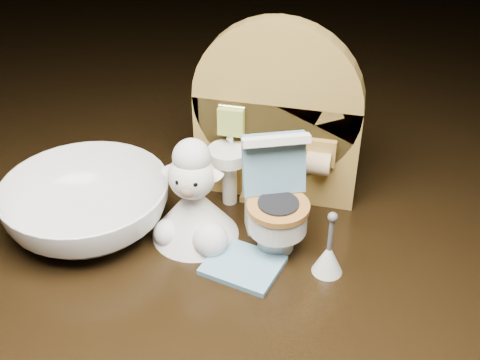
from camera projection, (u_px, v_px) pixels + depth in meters
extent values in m
cube|color=black|center=(256.00, 292.00, 0.48)|extent=(2.50, 2.50, 0.10)
cube|color=#A9833A|center=(275.00, 150.00, 0.48)|extent=(0.13, 0.02, 0.09)
cylinder|color=#A9833A|center=(277.00, 102.00, 0.45)|extent=(0.13, 0.02, 0.13)
cube|color=#A9833A|center=(274.00, 192.00, 0.50)|extent=(0.05, 0.04, 0.01)
cylinder|color=white|center=(230.00, 179.00, 0.48)|extent=(0.01, 0.01, 0.04)
cylinder|color=white|center=(228.00, 155.00, 0.46)|extent=(0.03, 0.03, 0.01)
cylinder|color=silver|center=(231.00, 138.00, 0.46)|extent=(0.00, 0.00, 0.01)
cube|color=#9DB848|center=(231.00, 122.00, 0.46)|extent=(0.02, 0.01, 0.02)
cube|color=#A9833A|center=(320.00, 153.00, 0.46)|extent=(0.02, 0.01, 0.02)
cylinder|color=#D9BA8B|center=(318.00, 164.00, 0.45)|extent=(0.02, 0.02, 0.02)
cylinder|color=white|center=(276.00, 236.00, 0.44)|extent=(0.03, 0.03, 0.02)
cylinder|color=white|center=(278.00, 219.00, 0.43)|extent=(0.04, 0.04, 0.02)
cylinder|color=#A26629|center=(278.00, 207.00, 0.42)|extent=(0.04, 0.04, 0.00)
cube|color=white|center=(270.00, 199.00, 0.45)|extent=(0.04, 0.03, 0.05)
cube|color=#6394AD|center=(274.00, 164.00, 0.42)|extent=(0.05, 0.03, 0.05)
cube|color=white|center=(276.00, 140.00, 0.41)|extent=(0.05, 0.03, 0.01)
cylinder|color=#C5DA2C|center=(285.00, 160.00, 0.43)|extent=(0.01, 0.01, 0.01)
cube|color=#6394AD|center=(243.00, 265.00, 0.43)|extent=(0.06, 0.05, 0.00)
cone|color=white|center=(328.00, 258.00, 0.42)|extent=(0.02, 0.02, 0.02)
cylinder|color=#59595B|center=(331.00, 234.00, 0.41)|extent=(0.00, 0.00, 0.03)
sphere|color=#59595B|center=(333.00, 217.00, 0.40)|extent=(0.01, 0.01, 0.01)
cone|color=silver|center=(194.00, 211.00, 0.45)|extent=(0.07, 0.07, 0.04)
sphere|color=silver|center=(210.00, 240.00, 0.44)|extent=(0.03, 0.03, 0.03)
sphere|color=silver|center=(168.00, 233.00, 0.44)|extent=(0.02, 0.02, 0.02)
sphere|color=white|center=(192.00, 176.00, 0.42)|extent=(0.03, 0.03, 0.03)
sphere|color=#A17C60|center=(188.00, 190.00, 0.42)|extent=(0.01, 0.01, 0.01)
sphere|color=silver|center=(192.00, 157.00, 0.42)|extent=(0.03, 0.03, 0.03)
cone|color=white|center=(171.00, 167.00, 0.43)|extent=(0.02, 0.01, 0.02)
cone|color=white|center=(213.00, 171.00, 0.42)|extent=(0.02, 0.01, 0.02)
sphere|color=black|center=(178.00, 182.00, 0.41)|extent=(0.00, 0.00, 0.00)
sphere|color=black|center=(195.00, 184.00, 0.41)|extent=(0.00, 0.00, 0.00)
imported|color=white|center=(87.00, 206.00, 0.45)|extent=(0.15, 0.15, 0.04)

